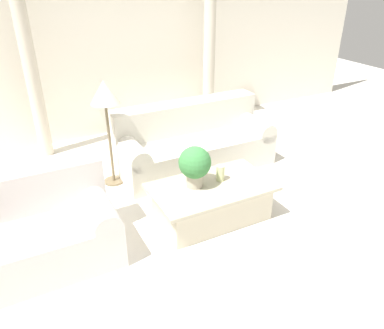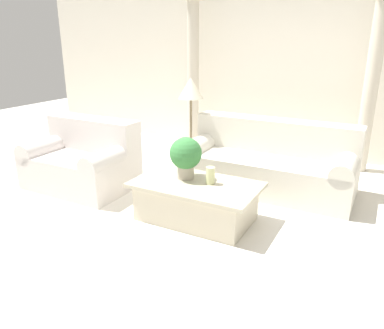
% 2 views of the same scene
% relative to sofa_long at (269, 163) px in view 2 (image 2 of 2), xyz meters
% --- Properties ---
extents(ground_plane, '(16.00, 16.00, 0.00)m').
position_rel_sofa_long_xyz_m(ground_plane, '(-0.42, -0.98, -0.36)').
color(ground_plane, silver).
extents(wall_back, '(10.00, 0.06, 3.20)m').
position_rel_sofa_long_xyz_m(wall_back, '(-0.42, 1.77, 1.24)').
color(wall_back, silver).
rests_on(wall_back, ground_plane).
extents(sofa_long, '(2.20, 0.93, 0.90)m').
position_rel_sofa_long_xyz_m(sofa_long, '(0.00, 0.00, 0.00)').
color(sofa_long, beige).
rests_on(sofa_long, ground_plane).
extents(loveseat, '(1.38, 0.93, 0.90)m').
position_rel_sofa_long_xyz_m(loveseat, '(-2.24, -1.10, 0.01)').
color(loveseat, silver).
rests_on(loveseat, ground_plane).
extents(coffee_table, '(1.37, 0.79, 0.43)m').
position_rel_sofa_long_xyz_m(coffee_table, '(-0.42, -1.28, -0.14)').
color(coffee_table, beige).
rests_on(coffee_table, ground_plane).
extents(potted_plant, '(0.36, 0.36, 0.47)m').
position_rel_sofa_long_xyz_m(potted_plant, '(-0.59, -1.19, 0.35)').
color(potted_plant, '#B2A893').
rests_on(potted_plant, coffee_table).
extents(pillar_candle, '(0.09, 0.09, 0.19)m').
position_rel_sofa_long_xyz_m(pillar_candle, '(-0.28, -1.22, 0.17)').
color(pillar_candle, beige).
rests_on(pillar_candle, coffee_table).
extents(floor_lamp, '(0.36, 0.36, 1.41)m').
position_rel_sofa_long_xyz_m(floor_lamp, '(-1.19, 0.03, 0.82)').
color(floor_lamp, brown).
rests_on(floor_lamp, ground_plane).
extents(column_left, '(0.28, 0.28, 2.59)m').
position_rel_sofa_long_xyz_m(column_left, '(-1.87, 1.37, 0.96)').
color(column_left, beige).
rests_on(column_left, ground_plane).
extents(column_right, '(0.28, 0.28, 2.59)m').
position_rel_sofa_long_xyz_m(column_right, '(1.02, 1.37, 0.96)').
color(column_right, beige).
rests_on(column_right, ground_plane).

